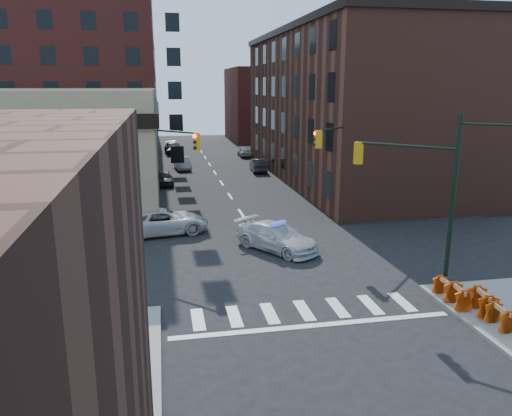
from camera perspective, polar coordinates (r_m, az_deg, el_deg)
name	(u,v)px	position (r m, az deg, el deg)	size (l,w,h in m)	color
ground	(270,258)	(27.82, 1.60, -5.69)	(140.00, 140.00, 0.00)	black
sidewalk_nw	(1,171)	(61.55, -27.08, 3.74)	(34.00, 54.50, 0.15)	gray
sidewalk_ne	(392,160)	(65.66, 15.27, 5.32)	(34.00, 54.50, 0.15)	gray
bank_building	(15,148)	(43.85, -25.87, 6.21)	(22.00, 22.00, 9.00)	#9C8A66
apartment_block	(48,62)	(66.88, -22.70, 15.17)	(25.00, 25.00, 24.00)	maroon
commercial_row_ne	(349,109)	(51.64, 10.60, 11.10)	(14.00, 34.00, 14.00)	#502A20
filler_nw	(95,93)	(88.20, -17.97, 12.40)	(20.00, 18.00, 16.00)	brown
filler_ne	(278,105)	(85.93, 2.48, 11.68)	(16.00, 16.00, 12.00)	maroon
signal_pole_se	(428,193)	(23.70, 19.06, 1.66)	(5.40, 5.27, 8.00)	black
signal_pole_nw	(159,168)	(31.32, -11.03, 4.48)	(3.58, 3.67, 8.00)	black
signal_pole_ne	(340,163)	(33.38, 9.52, 5.12)	(3.67, 3.58, 8.00)	black
tree_ne_near	(287,141)	(53.56, 3.52, 7.63)	(3.00, 3.00, 4.85)	black
tree_ne_far	(270,134)	(61.30, 1.66, 8.44)	(3.00, 3.00, 4.85)	black
police_car	(277,237)	(28.87, 2.41, -3.34)	(2.17, 5.33, 1.55)	silver
pickup	(162,221)	(32.52, -10.66, -1.51)	(2.72, 5.90, 1.64)	silver
parked_car_wnear	(164,178)	(48.37, -10.45, 3.37)	(1.59, 3.96, 1.35)	black
parked_car_wfar	(182,163)	(57.14, -8.40, 5.07)	(1.47, 4.22, 1.39)	gray
parked_car_wdeep	(174,148)	(70.10, -9.39, 6.74)	(2.25, 5.53, 1.61)	black
parked_car_enear	(258,165)	(55.08, 0.27, 4.91)	(1.51, 4.32, 1.42)	black
parked_car_efar	(245,152)	(66.68, -1.32, 6.43)	(1.53, 3.79, 1.29)	#94969C
pedestrian_a	(134,217)	(33.04, -13.74, -1.01)	(0.66, 0.43, 1.80)	black
pedestrian_b	(110,221)	(32.85, -16.35, -1.44)	(0.78, 0.61, 1.60)	black
pedestrian_c	(53,212)	(36.27, -22.15, -0.39)	(1.01, 0.42, 1.73)	#1D202C
barrel_road	(272,233)	(30.50, 1.84, -2.86)	(0.60, 0.60, 1.06)	orange
barrel_bank	(197,225)	(32.48, -6.73, -2.00)	(0.54, 0.54, 0.96)	#F1520B
barricade_se_a	(458,297)	(23.04, 22.12, -9.41)	(1.23, 0.62, 0.93)	#C34D09
barricade_se_b	(445,289)	(23.83, 20.81, -8.61)	(1.13, 0.56, 0.85)	orange
barricade_se_c	(482,303)	(22.78, 24.42, -9.82)	(1.33, 0.66, 0.99)	#C54B09
barricade_se_d	(500,318)	(21.87, 26.16, -11.18)	(1.17, 0.58, 0.88)	orange
barricade_nw_a	(140,217)	(34.73, -13.14, -0.96)	(1.30, 0.65, 0.98)	#D83F0A
barricade_nw_b	(65,230)	(33.05, -21.03, -2.39)	(1.16, 0.58, 0.87)	#E0610A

